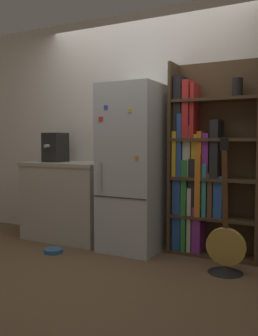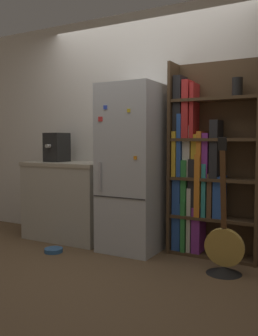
% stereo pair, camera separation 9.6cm
% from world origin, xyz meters
% --- Properties ---
extents(ground_plane, '(16.00, 16.00, 0.00)m').
position_xyz_m(ground_plane, '(0.00, 0.00, 0.00)').
color(ground_plane, brown).
extents(wall_back, '(8.00, 0.05, 2.60)m').
position_xyz_m(wall_back, '(0.00, 0.47, 1.30)').
color(wall_back, silver).
rests_on(wall_back, ground_plane).
extents(refrigerator, '(0.60, 0.63, 1.74)m').
position_xyz_m(refrigerator, '(-0.00, 0.15, 0.87)').
color(refrigerator, silver).
rests_on(refrigerator, ground_plane).
extents(bookshelf, '(0.90, 0.28, 1.95)m').
position_xyz_m(bookshelf, '(0.71, 0.33, 0.89)').
color(bookshelf, '#4C3823').
rests_on(bookshelf, ground_plane).
extents(kitchen_counter, '(1.02, 0.58, 0.91)m').
position_xyz_m(kitchen_counter, '(-0.88, 0.17, 0.46)').
color(kitchen_counter, '#BCB7A8').
rests_on(kitchen_counter, ground_plane).
extents(espresso_machine, '(0.22, 0.31, 0.34)m').
position_xyz_m(espresso_machine, '(-1.05, 0.18, 1.08)').
color(espresso_machine, black).
rests_on(espresso_machine, kitchen_counter).
extents(guitar, '(0.35, 0.31, 1.19)m').
position_xyz_m(guitar, '(1.05, -0.12, 0.17)').
color(guitar, black).
rests_on(guitar, ground_plane).
extents(pet_bowl, '(0.19, 0.19, 0.04)m').
position_xyz_m(pet_bowl, '(-0.67, -0.36, 0.02)').
color(pet_bowl, '#3366A5').
rests_on(pet_bowl, ground_plane).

